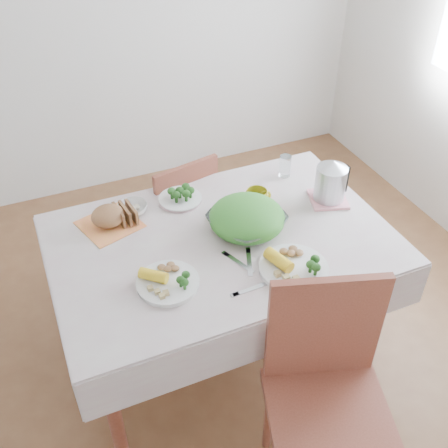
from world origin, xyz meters
name	(u,v)px	position (x,y,z in m)	size (l,w,h in m)	color
floor	(222,347)	(0.00, 0.00, 0.00)	(3.60, 3.60, 0.00)	brown
dining_table	(222,298)	(0.00, 0.00, 0.38)	(1.40, 0.90, 0.75)	brown
tablecloth	(222,239)	(0.00, 0.00, 0.76)	(1.50, 1.00, 0.01)	beige
chair_near	(329,421)	(0.09, -0.82, 0.46)	(0.45, 0.45, 1.00)	brown
chair_far	(172,212)	(-0.03, 0.65, 0.46)	(0.39, 0.39, 0.86)	brown
salad_bowl	(247,222)	(0.13, 0.01, 0.80)	(0.32, 0.32, 0.08)	white
dinner_plate_left	(168,283)	(-0.31, -0.19, 0.77)	(0.26, 0.26, 0.02)	white
dinner_plate_right	(294,269)	(0.19, -0.31, 0.77)	(0.29, 0.29, 0.02)	white
broccoli_plate	(180,199)	(-0.08, 0.34, 0.77)	(0.21, 0.21, 0.02)	beige
napkin	(110,224)	(-0.44, 0.29, 0.76)	(0.25, 0.25, 0.00)	#F88E4A
bread_loaf	(108,215)	(-0.44, 0.29, 0.82)	(0.15, 0.15, 0.09)	brown
fruit_bowl	(133,208)	(-0.31, 0.34, 0.78)	(0.14, 0.14, 0.04)	white
yellow_mug	(257,198)	(0.25, 0.16, 0.80)	(0.11, 0.11, 0.09)	gold
glass_tumbler	(285,165)	(0.50, 0.34, 0.83)	(0.06, 0.06, 0.12)	white
pink_tray	(328,199)	(0.59, 0.06, 0.77)	(0.17, 0.17, 0.01)	pink
electric_kettle	(331,179)	(0.59, 0.06, 0.88)	(0.15, 0.15, 0.21)	#B2B5BA
fork_left	(239,262)	(0.00, -0.18, 0.76)	(0.02, 0.17, 0.00)	silver
fork_right	(249,262)	(0.04, -0.20, 0.76)	(0.02, 0.17, 0.00)	silver
knife	(252,289)	(-0.01, -0.34, 0.76)	(0.02, 0.17, 0.00)	silver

